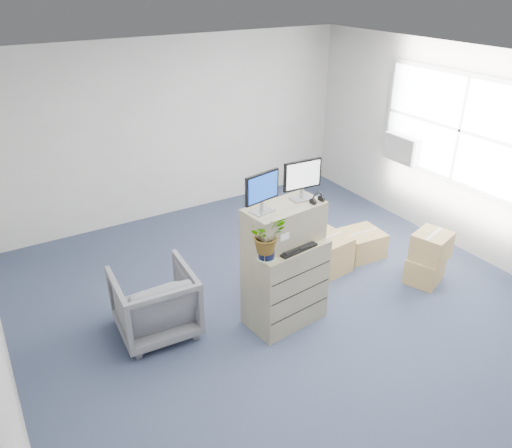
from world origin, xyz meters
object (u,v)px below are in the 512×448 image
object	(u,v)px
monitor_right	(302,178)
filing_cabinet_lower	(285,283)
water_bottle	(290,230)
potted_plant	(267,239)
keyboard	(296,248)
monitor_left	(262,190)
office_chair	(155,299)

from	to	relation	value
monitor_right	filing_cabinet_lower	bearing A→B (deg)	-155.46
monitor_right	water_bottle	world-z (taller)	monitor_right
potted_plant	keyboard	bearing A→B (deg)	1.57
monitor_left	monitor_right	world-z (taller)	monitor_right
monitor_left	potted_plant	size ratio (longest dim) A/B	0.98
monitor_left	monitor_right	size ratio (longest dim) A/B	0.96
potted_plant	monitor_right	bearing A→B (deg)	22.62
monitor_left	potted_plant	world-z (taller)	monitor_left
filing_cabinet_lower	potted_plant	bearing A→B (deg)	-162.84
keyboard	potted_plant	distance (m)	0.43
filing_cabinet_lower	water_bottle	world-z (taller)	water_bottle
office_chair	filing_cabinet_lower	bearing A→B (deg)	160.53
keyboard	potted_plant	world-z (taller)	potted_plant
potted_plant	office_chair	bearing A→B (deg)	143.94
water_bottle	keyboard	bearing A→B (deg)	-106.76
filing_cabinet_lower	office_chair	bearing A→B (deg)	150.60
water_bottle	office_chair	world-z (taller)	water_bottle
potted_plant	monitor_left	bearing A→B (deg)	71.04
monitor_left	keyboard	xyz separation A→B (m)	(0.30, -0.19, -0.66)
water_bottle	potted_plant	bearing A→B (deg)	-153.81
monitor_left	monitor_right	bearing A→B (deg)	-6.31
monitor_right	office_chair	distance (m)	2.09
keyboard	office_chair	bearing A→B (deg)	144.74
keyboard	monitor_right	bearing A→B (deg)	38.78
keyboard	potted_plant	xyz separation A→B (m)	(-0.37, -0.01, 0.22)
filing_cabinet_lower	keyboard	world-z (taller)	keyboard
water_bottle	potted_plant	world-z (taller)	potted_plant
monitor_left	water_bottle	size ratio (longest dim) A/B	1.78
filing_cabinet_lower	monitor_left	xyz separation A→B (m)	(-0.28, 0.04, 1.18)
filing_cabinet_lower	monitor_left	world-z (taller)	monitor_left
monitor_right	water_bottle	xyz separation A→B (m)	(-0.17, -0.04, -0.56)
monitor_right	potted_plant	world-z (taller)	monitor_right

